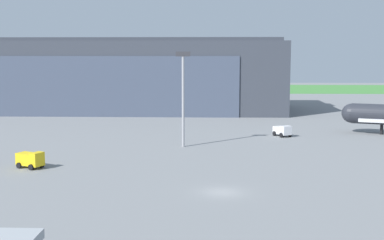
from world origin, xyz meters
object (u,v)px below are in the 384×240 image
baggage_tug (282,130)px  fuel_bowser (30,159)px  maintenance_hangar (96,76)px  apron_light_mast (183,90)px

baggage_tug → fuel_bowser: 47.73m
maintenance_hangar → apron_light_mast: 62.61m
maintenance_hangar → baggage_tug: size_ratio=24.44×
baggage_tug → apron_light_mast: apron_light_mast is taller
baggage_tug → fuel_bowser: fuel_bowser is taller
baggage_tug → fuel_bowser: (-38.27, -28.52, 0.09)m
maintenance_hangar → fuel_bowser: 74.06m
baggage_tug → maintenance_hangar: bearing=135.6°
maintenance_hangar → apron_light_mast: bearing=-64.1°
maintenance_hangar → fuel_bowser: (7.32, -73.23, -8.29)m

